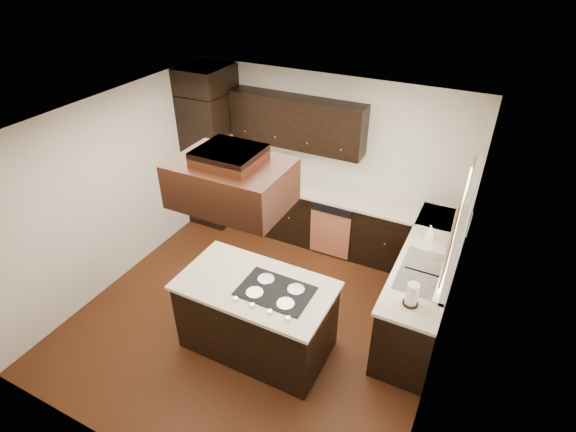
% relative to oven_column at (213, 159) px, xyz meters
% --- Properties ---
extents(floor, '(4.20, 4.20, 0.02)m').
position_rel_oven_column_xyz_m(floor, '(1.78, -1.71, -1.07)').
color(floor, '#562A12').
rests_on(floor, ground).
extents(ceiling, '(4.20, 4.20, 0.02)m').
position_rel_oven_column_xyz_m(ceiling, '(1.78, -1.71, 1.45)').
color(ceiling, white).
rests_on(ceiling, ground).
extents(wall_back, '(4.20, 0.02, 2.50)m').
position_rel_oven_column_xyz_m(wall_back, '(1.78, 0.40, 0.19)').
color(wall_back, silver).
rests_on(wall_back, ground).
extents(wall_front, '(4.20, 0.02, 2.50)m').
position_rel_oven_column_xyz_m(wall_front, '(1.78, -3.81, 0.19)').
color(wall_front, silver).
rests_on(wall_front, ground).
extents(wall_left, '(0.02, 4.20, 2.50)m').
position_rel_oven_column_xyz_m(wall_left, '(-0.33, -1.71, 0.19)').
color(wall_left, silver).
rests_on(wall_left, ground).
extents(wall_right, '(0.02, 4.20, 2.50)m').
position_rel_oven_column_xyz_m(wall_right, '(3.88, -1.71, 0.19)').
color(wall_right, silver).
rests_on(wall_right, ground).
extents(oven_column, '(0.65, 0.75, 2.12)m').
position_rel_oven_column_xyz_m(oven_column, '(0.00, 0.00, 0.00)').
color(oven_column, black).
rests_on(oven_column, floor).
extents(wall_oven_face, '(0.05, 0.62, 0.78)m').
position_rel_oven_column_xyz_m(wall_oven_face, '(0.35, 0.00, 0.06)').
color(wall_oven_face, '#C16D49').
rests_on(wall_oven_face, oven_column).
extents(base_cabinets_back, '(2.93, 0.60, 0.88)m').
position_rel_oven_column_xyz_m(base_cabinets_back, '(1.81, 0.09, -0.62)').
color(base_cabinets_back, black).
rests_on(base_cabinets_back, floor).
extents(base_cabinets_right, '(0.60, 2.40, 0.88)m').
position_rel_oven_column_xyz_m(base_cabinets_right, '(3.58, -0.80, -0.62)').
color(base_cabinets_right, black).
rests_on(base_cabinets_right, floor).
extents(countertop_back, '(2.93, 0.63, 0.04)m').
position_rel_oven_column_xyz_m(countertop_back, '(1.81, 0.08, -0.16)').
color(countertop_back, beige).
rests_on(countertop_back, base_cabinets_back).
extents(countertop_right, '(0.63, 2.40, 0.04)m').
position_rel_oven_column_xyz_m(countertop_right, '(3.56, -0.80, -0.16)').
color(countertop_right, beige).
rests_on(countertop_right, base_cabinets_right).
extents(upper_cabinets, '(2.00, 0.34, 0.72)m').
position_rel_oven_column_xyz_m(upper_cabinets, '(1.34, 0.23, 0.75)').
color(upper_cabinets, black).
rests_on(upper_cabinets, wall_back).
extents(dishwasher_front, '(0.60, 0.05, 0.72)m').
position_rel_oven_column_xyz_m(dishwasher_front, '(2.10, -0.20, -0.66)').
color(dishwasher_front, '#C16D49').
rests_on(dishwasher_front, floor).
extents(window_frame, '(0.06, 1.32, 1.12)m').
position_rel_oven_column_xyz_m(window_frame, '(3.85, -1.16, 0.59)').
color(window_frame, white).
rests_on(window_frame, wall_right).
extents(window_pane, '(0.00, 1.20, 1.00)m').
position_rel_oven_column_xyz_m(window_pane, '(3.87, -1.16, 0.59)').
color(window_pane, white).
rests_on(window_pane, wall_right).
extents(curtain_left, '(0.02, 0.34, 0.90)m').
position_rel_oven_column_xyz_m(curtain_left, '(3.79, -1.57, 0.64)').
color(curtain_left, '#F5EDBB').
rests_on(curtain_left, wall_right).
extents(curtain_right, '(0.02, 0.34, 0.90)m').
position_rel_oven_column_xyz_m(curtain_right, '(3.79, -0.74, 0.64)').
color(curtain_right, '#F5EDBB').
rests_on(curtain_right, wall_right).
extents(sink_rim, '(0.52, 0.84, 0.01)m').
position_rel_oven_column_xyz_m(sink_rim, '(3.58, -1.16, -0.14)').
color(sink_rim, silver).
rests_on(sink_rim, countertop_right).
extents(island, '(1.62, 0.89, 0.88)m').
position_rel_oven_column_xyz_m(island, '(2.01, -2.15, -0.62)').
color(island, black).
rests_on(island, floor).
extents(island_top, '(1.68, 0.95, 0.04)m').
position_rel_oven_column_xyz_m(island_top, '(2.01, -2.15, -0.16)').
color(island_top, beige).
rests_on(island_top, island).
extents(cooktop, '(0.77, 0.51, 0.01)m').
position_rel_oven_column_xyz_m(cooktop, '(2.25, -2.15, -0.13)').
color(cooktop, black).
rests_on(cooktop, island_top).
extents(range_hood, '(1.05, 0.72, 0.42)m').
position_rel_oven_column_xyz_m(range_hood, '(1.88, -2.25, 1.10)').
color(range_hood, black).
rests_on(range_hood, ceiling).
extents(hood_duct, '(0.55, 0.50, 0.13)m').
position_rel_oven_column_xyz_m(hood_duct, '(1.88, -2.25, 1.38)').
color(hood_duct, black).
rests_on(hood_duct, ceiling).
extents(blender_base, '(0.15, 0.15, 0.10)m').
position_rel_oven_column_xyz_m(blender_base, '(1.00, 0.08, -0.09)').
color(blender_base, silver).
rests_on(blender_base, countertop_back).
extents(blender_pitcher, '(0.13, 0.13, 0.26)m').
position_rel_oven_column_xyz_m(blender_pitcher, '(1.00, 0.08, 0.09)').
color(blender_pitcher, silver).
rests_on(blender_pitcher, blender_base).
extents(spice_rack, '(0.32, 0.13, 0.26)m').
position_rel_oven_column_xyz_m(spice_rack, '(1.15, 0.07, -0.01)').
color(spice_rack, black).
rests_on(spice_rack, countertop_back).
extents(mixing_bowl, '(0.36, 0.36, 0.07)m').
position_rel_oven_column_xyz_m(mixing_bowl, '(0.45, 0.03, -0.10)').
color(mixing_bowl, white).
rests_on(mixing_bowl, countertop_back).
extents(soap_bottle, '(0.12, 0.12, 0.20)m').
position_rel_oven_column_xyz_m(soap_bottle, '(3.48, -0.51, -0.04)').
color(soap_bottle, white).
rests_on(soap_bottle, countertop_right).
extents(paper_towel, '(0.14, 0.14, 0.26)m').
position_rel_oven_column_xyz_m(paper_towel, '(3.55, -1.71, -0.01)').
color(paper_towel, white).
rests_on(paper_towel, countertop_right).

